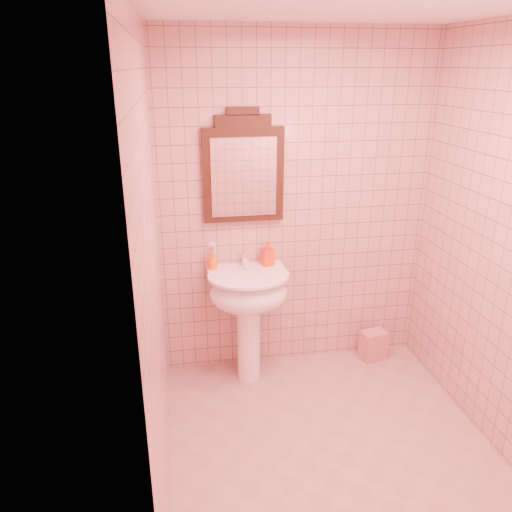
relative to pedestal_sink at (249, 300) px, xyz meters
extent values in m
plane|color=tan|center=(0.39, -0.87, -0.66)|extent=(2.20, 2.20, 0.00)
cube|color=tan|center=(0.39, 0.23, 0.59)|extent=(2.00, 0.02, 2.50)
cylinder|color=white|center=(0.00, 0.01, -0.31)|extent=(0.17, 0.17, 0.70)
ellipsoid|color=white|center=(0.00, -0.01, 0.06)|extent=(0.56, 0.46, 0.28)
cube|color=white|center=(0.00, 0.15, 0.17)|extent=(0.56, 0.15, 0.05)
cylinder|color=white|center=(0.00, -0.01, 0.19)|extent=(0.58, 0.58, 0.02)
cylinder|color=white|center=(0.00, 0.15, 0.25)|extent=(0.04, 0.04, 0.09)
cylinder|color=white|center=(0.00, 0.10, 0.28)|extent=(0.02, 0.10, 0.02)
cylinder|color=white|center=(0.00, 0.05, 0.26)|extent=(0.02, 0.02, 0.04)
cube|color=white|center=(0.00, 0.16, 0.30)|extent=(0.02, 0.07, 0.01)
cube|color=black|center=(0.00, 0.20, 0.86)|extent=(0.57, 0.05, 0.66)
cube|color=black|center=(0.00, 0.20, 1.23)|extent=(0.38, 0.05, 0.08)
cube|color=black|center=(0.00, 0.20, 1.30)|extent=(0.22, 0.05, 0.05)
cube|color=white|center=(0.00, 0.17, 0.85)|extent=(0.46, 0.01, 0.55)
cylinder|color=orange|center=(-0.24, 0.14, 0.25)|extent=(0.08, 0.08, 0.09)
cylinder|color=silver|center=(-0.22, 0.14, 0.29)|extent=(0.01, 0.01, 0.18)
cylinder|color=#338CD8|center=(-0.24, 0.16, 0.29)|extent=(0.01, 0.01, 0.18)
cylinder|color=#E5334C|center=(-0.26, 0.14, 0.29)|extent=(0.01, 0.01, 0.18)
cylinder|color=#3FBF59|center=(-0.24, 0.13, 0.29)|extent=(0.01, 0.01, 0.18)
imported|color=red|center=(0.17, 0.15, 0.29)|extent=(0.10, 0.10, 0.18)
cube|color=#CA767E|center=(1.04, 0.10, -0.54)|extent=(0.22, 0.18, 0.24)
camera|label=1|loc=(-0.49, -3.21, 1.58)|focal=35.00mm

